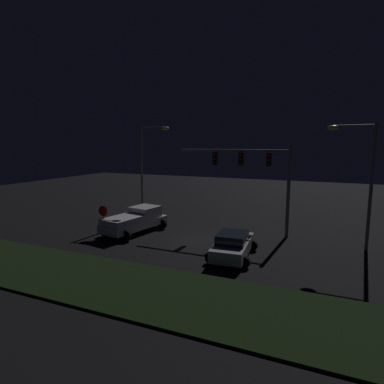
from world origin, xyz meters
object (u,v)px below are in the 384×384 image
at_px(street_lamp_left, 147,161).
at_px(stop_sign, 103,215).
at_px(traffic_signal_gantry, 254,168).
at_px(pickup_truck, 136,219).
at_px(car_sedan, 233,245).
at_px(street_lamp_right, 362,171).

xyz_separation_m(street_lamp_left, stop_sign, (-0.29, -5.63, -3.55)).
bearing_deg(traffic_signal_gantry, pickup_truck, -159.36).
distance_m(car_sedan, street_lamp_right, 9.14).
bearing_deg(street_lamp_left, traffic_signal_gantry, -4.61).
relative_size(car_sedan, street_lamp_left, 0.56).
xyz_separation_m(pickup_truck, street_lamp_left, (-1.26, 3.81, 4.11)).
bearing_deg(pickup_truck, car_sedan, -95.79).
bearing_deg(stop_sign, street_lamp_left, 87.05).
distance_m(car_sedan, street_lamp_left, 12.08).
height_order(car_sedan, street_lamp_left, street_lamp_left).
distance_m(car_sedan, traffic_signal_gantry, 6.81).
bearing_deg(street_lamp_left, stop_sign, -92.95).
xyz_separation_m(pickup_truck, stop_sign, (-1.55, -1.82, 0.56)).
bearing_deg(traffic_signal_gantry, stop_sign, -153.21).
bearing_deg(car_sedan, stop_sign, 82.58).
bearing_deg(street_lamp_right, pickup_truck, -171.71).
bearing_deg(car_sedan, street_lamp_left, 52.52).
bearing_deg(street_lamp_right, traffic_signal_gantry, 172.60).
relative_size(traffic_signal_gantry, stop_sign, 3.73).
height_order(pickup_truck, street_lamp_right, street_lamp_right).
bearing_deg(pickup_truck, traffic_signal_gantry, -59.16).
bearing_deg(street_lamp_left, street_lamp_right, -5.79).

